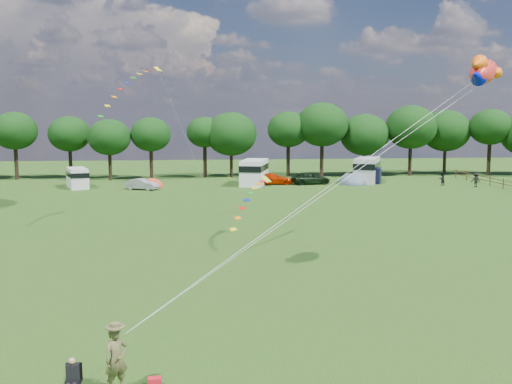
{
  "coord_description": "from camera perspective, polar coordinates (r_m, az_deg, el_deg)",
  "views": [
    {
      "loc": [
        -3.31,
        -22.74,
        7.96
      ],
      "look_at": [
        0.0,
        8.0,
        4.0
      ],
      "focal_mm": 40.0,
      "sensor_mm": 36.0,
      "label": 1
    }
  ],
  "objects": [
    {
      "name": "tent_orange",
      "position": [
        67.94,
        -10.36,
        0.46
      ],
      "size": [
        2.77,
        3.03,
        2.16
      ],
      "color": "#CE4222",
      "rests_on": "ground"
    },
    {
      "name": "walker_a",
      "position": [
        72.28,
        18.08,
        1.26
      ],
      "size": [
        0.9,
        0.71,
        1.62
      ],
      "primitive_type": "imported",
      "rotation": [
        0.0,
        0.0,
        3.47
      ],
      "color": "black",
      "rests_on": "ground"
    },
    {
      "name": "tree_line",
      "position": [
        78.23,
        0.18,
        6.11
      ],
      "size": [
        102.98,
        10.98,
        10.27
      ],
      "color": "black",
      "rests_on": "ground"
    },
    {
      "name": "streamer_kite_b",
      "position": [
        42.54,
        -12.01,
        10.7
      ],
      "size": [
        4.18,
        4.68,
        3.79
      ],
      "rotation": [
        0.0,
        0.0,
        1.07
      ],
      "color": "#FFF419",
      "rests_on": "ground"
    },
    {
      "name": "campervan_d",
      "position": [
        73.79,
        11.04,
        2.26
      ],
      "size": [
        5.04,
        6.84,
        3.09
      ],
      "rotation": [
        0.0,
        0.0,
        1.15
      ],
      "color": "#B1B1B4",
      "rests_on": "ground"
    },
    {
      "name": "tent_greyblue",
      "position": [
        71.18,
        9.63,
        0.79
      ],
      "size": [
        3.59,
        3.94,
        2.67
      ],
      "color": "#435664",
      "rests_on": "ground"
    },
    {
      "name": "fish_kite",
      "position": [
        29.97,
        21.7,
        11.15
      ],
      "size": [
        2.9,
        3.15,
        1.82
      ],
      "rotation": [
        0.0,
        -0.21,
        0.86
      ],
      "color": "red",
      "rests_on": "ground"
    },
    {
      "name": "campervan_c",
      "position": [
        69.5,
        -0.17,
        2.08
      ],
      "size": [
        4.24,
        6.71,
        3.05
      ],
      "rotation": [
        0.0,
        0.0,
        1.3
      ],
      "color": "silver",
      "rests_on": "ground"
    },
    {
      "name": "walker_b",
      "position": [
        71.89,
        21.11,
        1.14
      ],
      "size": [
        1.12,
        0.53,
        1.73
      ],
      "primitive_type": "imported",
      "rotation": [
        0.0,
        0.0,
        3.13
      ],
      "color": "black",
      "rests_on": "ground"
    },
    {
      "name": "car_c",
      "position": [
        69.88,
        1.76,
        1.31
      ],
      "size": [
        4.53,
        1.92,
        1.36
      ],
      "primitive_type": "imported",
      "rotation": [
        0.0,
        0.0,
        1.58
      ],
      "color": "#BE2300",
      "rests_on": "ground"
    },
    {
      "name": "car_b",
      "position": [
        65.92,
        -11.34,
        0.77
      ],
      "size": [
        3.79,
        2.7,
        1.26
      ],
      "primitive_type": "imported",
      "rotation": [
        0.0,
        0.0,
        1.14
      ],
      "color": "gray",
      "rests_on": "ground"
    },
    {
      "name": "ground_plane",
      "position": [
        24.32,
        2.06,
        -11.81
      ],
      "size": [
        180.0,
        180.0,
        0.0
      ],
      "primitive_type": "plane",
      "color": "black",
      "rests_on": "ground"
    },
    {
      "name": "campervan_b",
      "position": [
        69.55,
        -17.43,
        1.42
      ],
      "size": [
        3.43,
        5.13,
        2.32
      ],
      "rotation": [
        0.0,
        0.0,
        1.9
      ],
      "color": "silver",
      "rests_on": "ground"
    },
    {
      "name": "car_d",
      "position": [
        70.57,
        5.52,
        1.33
      ],
      "size": [
        5.18,
        3.0,
        1.33
      ],
      "primitive_type": "imported",
      "rotation": [
        0.0,
        0.0,
        1.74
      ],
      "color": "black",
      "rests_on": "ground"
    },
    {
      "name": "awning_navy",
      "position": [
        72.83,
        11.13,
        1.65
      ],
      "size": [
        3.85,
        3.54,
        1.95
      ],
      "primitive_type": "cube",
      "rotation": [
        0.0,
        0.0,
        -0.4
      ],
      "color": "black",
      "rests_on": "ground"
    },
    {
      "name": "camp_chair",
      "position": [
        18.02,
        -17.84,
        -16.82
      ],
      "size": [
        0.48,
        0.48,
        1.17
      ],
      "rotation": [
        0.0,
        0.0,
        -0.02
      ],
      "color": "#99999E",
      "rests_on": "ground"
    },
    {
      "name": "kite_flyer",
      "position": [
        17.85,
        -13.8,
        -15.96
      ],
      "size": [
        0.85,
        0.77,
        1.94
      ],
      "primitive_type": "imported",
      "rotation": [
        0.0,
        0.0,
        0.56
      ],
      "color": "brown",
      "rests_on": "ground"
    },
    {
      "name": "kite_bag",
      "position": [
        18.23,
        -10.12,
        -18.21
      ],
      "size": [
        0.41,
        0.29,
        0.28
      ],
      "primitive_type": "cube",
      "rotation": [
        0.0,
        0.0,
        0.07
      ],
      "color": "red",
      "rests_on": "ground"
    },
    {
      "name": "streamer_kite_c",
      "position": [
        36.6,
        -0.25,
        -0.19
      ],
      "size": [
        3.17,
        4.99,
        2.81
      ],
      "rotation": [
        0.0,
        0.0,
        0.87
      ],
      "color": "#CBD32D",
      "rests_on": "ground"
    }
  ]
}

